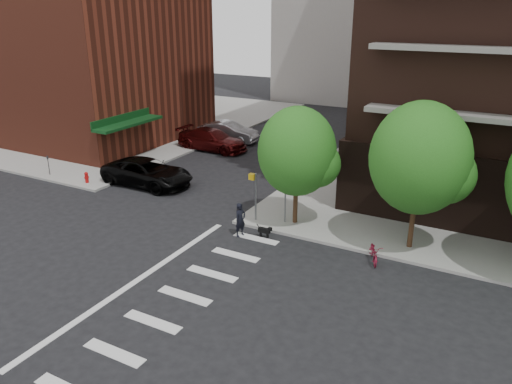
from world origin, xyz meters
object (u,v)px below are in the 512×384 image
object	(u,v)px
parked_car_silver	(228,132)
dog_walker	(240,220)
parked_car_black	(147,172)
parked_car_maroon	(212,140)
fire_hydrant	(87,177)
scooter	(374,252)

from	to	relation	value
parked_car_silver	dog_walker	distance (m)	18.81
parked_car_black	parked_car_silver	size ratio (longest dim) A/B	1.18
parked_car_maroon	dog_walker	xyz separation A→B (m)	(10.05, -12.79, 0.03)
parked_car_maroon	parked_car_black	bearing A→B (deg)	-173.54
parked_car_maroon	dog_walker	bearing A→B (deg)	-141.10
dog_walker	parked_car_black	bearing A→B (deg)	85.19
fire_hydrant	parked_car_maroon	xyz separation A→B (m)	(2.60, 10.92, 0.30)
parked_car_black	scooter	distance (m)	16.16
parked_car_black	scooter	size ratio (longest dim) A/B	3.53
parked_car_black	parked_car_silver	world-z (taller)	parked_car_silver
scooter	dog_walker	distance (m)	6.73
fire_hydrant	scooter	bearing A→B (deg)	-3.85
parked_car_black	parked_car_maroon	distance (m)	9.08
parked_car_black	parked_car_maroon	size ratio (longest dim) A/B	1.04
parked_car_maroon	parked_car_silver	distance (m)	2.94
fire_hydrant	parked_car_black	bearing A→B (deg)	28.27
parked_car_silver	parked_car_black	bearing A→B (deg)	-179.38
parked_car_silver	dog_walker	world-z (taller)	dog_walker
parked_car_maroon	parked_car_silver	bearing A→B (deg)	6.53
fire_hydrant	dog_walker	size ratio (longest dim) A/B	0.42
scooter	dog_walker	size ratio (longest dim) A/B	0.99
parked_car_black	dog_walker	world-z (taller)	dog_walker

